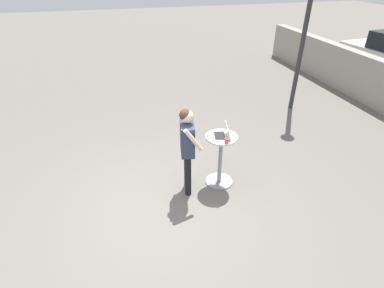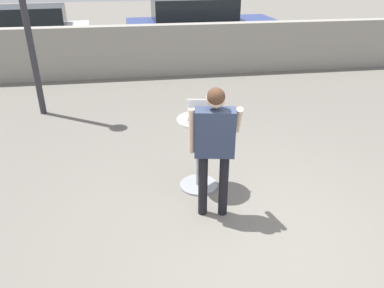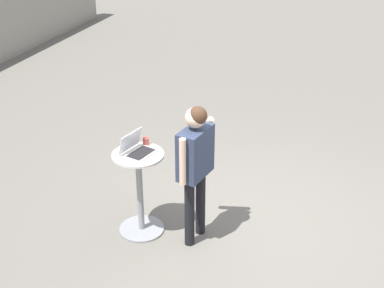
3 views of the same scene
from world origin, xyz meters
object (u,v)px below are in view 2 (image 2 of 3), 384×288
laptop (200,115)px  standing_person (215,138)px  parked_car_further_down (25,32)px  coffee_mug (217,115)px  cafe_table (199,152)px  parked_car_near_street (199,26)px

laptop → standing_person: (0.05, -0.65, -0.02)m
parked_car_further_down → laptop: bearing=-63.7°
coffee_mug → parked_car_further_down: (-4.22, 8.10, -0.29)m
laptop → parked_car_further_down: bearing=116.3°
laptop → standing_person: standing_person is taller
cafe_table → standing_person: 0.81m
standing_person → cafe_table: bearing=95.7°
cafe_table → coffee_mug: 0.56m
laptop → parked_car_near_street: size_ratio=0.09×
coffee_mug → standing_person: size_ratio=0.06×
laptop → standing_person: bearing=-85.5°
parked_car_near_street → laptop: bearing=-99.8°
laptop → parked_car_near_street: parked_car_near_street is taller
cafe_table → parked_car_further_down: size_ratio=0.25×
standing_person → parked_car_near_street: bearing=81.3°
cafe_table → parked_car_near_street: 7.74m
cafe_table → parked_car_further_down: parked_car_further_down is taller
parked_car_further_down → cafe_table: bearing=-63.8°
parked_car_near_street → parked_car_further_down: bearing=174.8°
cafe_table → parked_car_further_down: (-3.99, 8.10, 0.22)m
parked_car_near_street → cafe_table: bearing=-99.9°
standing_person → coffee_mug: bearing=75.3°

